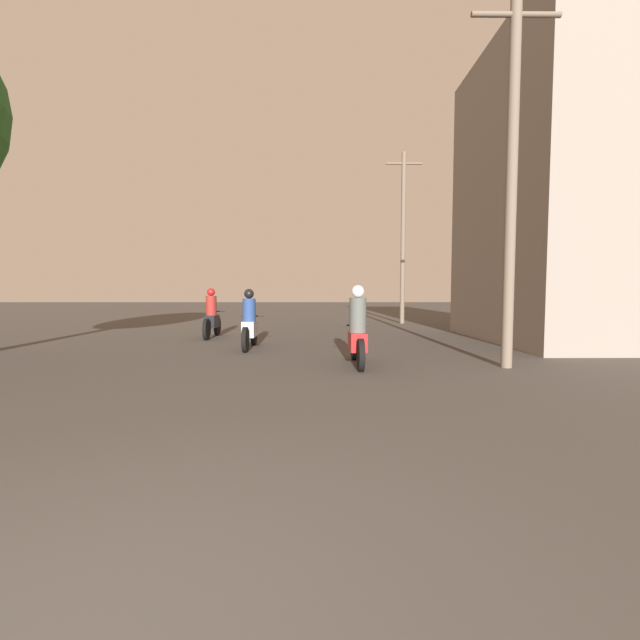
{
  "coord_description": "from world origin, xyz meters",
  "views": [
    {
      "loc": [
        0.95,
        -1.34,
        1.41
      ],
      "look_at": [
        1.13,
        16.66,
        0.24
      ],
      "focal_mm": 24.0,
      "sensor_mm": 36.0,
      "label": 1
    }
  ],
  "objects_px": {
    "motorcycle_red": "(357,334)",
    "motorcycle_silver": "(250,324)",
    "building_right_near": "(573,193)",
    "motorcycle_black": "(212,318)",
    "utility_pole_far": "(403,235)",
    "utility_pole_near": "(512,173)"
  },
  "relations": [
    {
      "from": "motorcycle_black",
      "to": "utility_pole_near",
      "type": "height_order",
      "value": "utility_pole_near"
    },
    {
      "from": "utility_pole_far",
      "to": "building_right_near",
      "type": "bearing_deg",
      "value": -64.54
    },
    {
      "from": "motorcycle_black",
      "to": "motorcycle_silver",
      "type": "bearing_deg",
      "value": -64.14
    },
    {
      "from": "motorcycle_red",
      "to": "building_right_near",
      "type": "relative_size",
      "value": 0.23
    },
    {
      "from": "building_right_near",
      "to": "utility_pole_far",
      "type": "xyz_separation_m",
      "value": [
        -3.36,
        7.06,
        -0.24
      ]
    },
    {
      "from": "motorcycle_silver",
      "to": "motorcycle_red",
      "type": "bearing_deg",
      "value": -51.22
    },
    {
      "from": "building_right_near",
      "to": "utility_pole_near",
      "type": "bearing_deg",
      "value": -130.57
    },
    {
      "from": "motorcycle_red",
      "to": "utility_pole_far",
      "type": "xyz_separation_m",
      "value": [
        3.11,
        11.13,
        3.35
      ]
    },
    {
      "from": "motorcycle_red",
      "to": "utility_pole_far",
      "type": "distance_m",
      "value": 12.03
    },
    {
      "from": "motorcycle_silver",
      "to": "utility_pole_far",
      "type": "distance_m",
      "value": 10.82
    },
    {
      "from": "motorcycle_black",
      "to": "utility_pole_far",
      "type": "height_order",
      "value": "utility_pole_far"
    },
    {
      "from": "utility_pole_far",
      "to": "motorcycle_red",
      "type": "bearing_deg",
      "value": -105.62
    },
    {
      "from": "motorcycle_silver",
      "to": "utility_pole_far",
      "type": "xyz_separation_m",
      "value": [
        5.56,
        8.65,
        3.36
      ]
    },
    {
      "from": "motorcycle_silver",
      "to": "building_right_near",
      "type": "distance_m",
      "value": 9.75
    },
    {
      "from": "motorcycle_red",
      "to": "motorcycle_black",
      "type": "relative_size",
      "value": 0.94
    },
    {
      "from": "motorcycle_red",
      "to": "building_right_near",
      "type": "height_order",
      "value": "building_right_near"
    },
    {
      "from": "motorcycle_red",
      "to": "motorcycle_silver",
      "type": "xyz_separation_m",
      "value": [
        -2.45,
        2.48,
        -0.01
      ]
    },
    {
      "from": "motorcycle_silver",
      "to": "motorcycle_black",
      "type": "xyz_separation_m",
      "value": [
        -1.56,
        2.58,
        0.02
      ]
    },
    {
      "from": "motorcycle_silver",
      "to": "building_right_near",
      "type": "height_order",
      "value": "building_right_near"
    },
    {
      "from": "building_right_near",
      "to": "motorcycle_red",
      "type": "bearing_deg",
      "value": -147.87
    },
    {
      "from": "motorcycle_red",
      "to": "motorcycle_black",
      "type": "xyz_separation_m",
      "value": [
        -4.01,
        5.06,
        0.01
      ]
    },
    {
      "from": "motorcycle_silver",
      "to": "motorcycle_black",
      "type": "bearing_deg",
      "value": 115.35
    }
  ]
}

